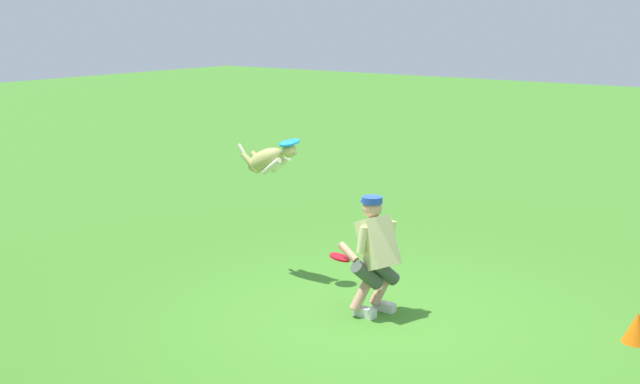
{
  "coord_description": "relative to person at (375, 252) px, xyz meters",
  "views": [
    {
      "loc": [
        -4.44,
        6.89,
        3.21
      ],
      "look_at": [
        0.91,
        -0.34,
        1.22
      ],
      "focal_mm": 45.7,
      "sensor_mm": 36.0,
      "label": 1
    }
  ],
  "objects": [
    {
      "name": "dog",
      "position": [
        1.78,
        -0.35,
        0.76
      ],
      "size": [
        1.01,
        0.31,
        0.52
      ],
      "rotation": [
        0.0,
        0.0,
        3.07
      ],
      "color": "tan"
    },
    {
      "name": "frisbee_flying",
      "position": [
        1.43,
        -0.33,
        1.01
      ],
      "size": [
        0.3,
        0.3,
        0.1
      ],
      "primitive_type": "cylinder",
      "rotation": [
        0.17,
        -0.15,
        3.35
      ],
      "color": "#1992E9"
    },
    {
      "name": "ground_plane",
      "position": [
        -0.05,
        0.18,
        -0.7
      ],
      "size": [
        60.0,
        60.0,
        0.0
      ],
      "primitive_type": "plane",
      "color": "#408128"
    },
    {
      "name": "frisbee_held",
      "position": [
        0.36,
        0.15,
        -0.09
      ],
      "size": [
        0.25,
        0.26,
        0.1
      ],
      "primitive_type": "cylinder",
      "rotation": [
        -0.15,
        0.19,
        3.03
      ],
      "color": "red",
      "rests_on": "person"
    },
    {
      "name": "person",
      "position": [
        0.0,
        0.0,
        0.0
      ],
      "size": [
        0.66,
        0.66,
        1.29
      ],
      "rotation": [
        0.0,
        0.0,
        -0.28
      ],
      "color": "silver",
      "rests_on": "ground_plane"
    },
    {
      "name": "training_cone",
      "position": [
        -2.52,
        -0.88,
        -0.54
      ],
      "size": [
        0.28,
        0.28,
        0.31
      ],
      "primitive_type": "cone",
      "color": "orange",
      "rests_on": "ground_plane"
    }
  ]
}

